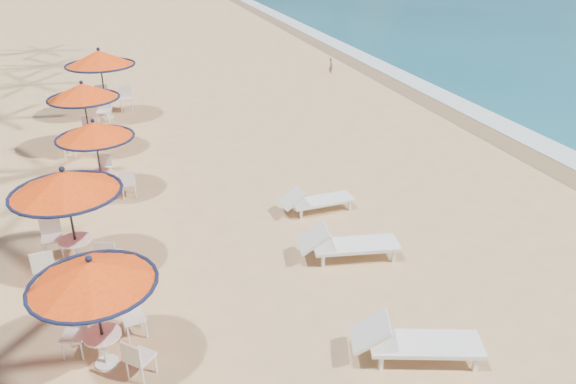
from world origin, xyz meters
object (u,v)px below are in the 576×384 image
(station_3, at_px, (83,100))
(station_4, at_px, (101,67))
(station_0, at_px, (96,286))
(lounger_near, at_px, (412,341))
(station_1, at_px, (65,196))
(station_2, at_px, (96,140))
(lounger_far, at_px, (315,200))
(lounger_mid, at_px, (346,243))

(station_3, relative_size, station_4, 0.88)
(station_0, relative_size, lounger_near, 0.92)
(station_1, xyz_separation_m, station_2, (0.59, 3.72, -0.15))
(station_4, relative_size, lounger_near, 1.16)
(station_4, distance_m, lounger_near, 16.22)
(lounger_far, bearing_deg, station_2, 148.86)
(station_4, bearing_deg, lounger_mid, -68.57)
(station_4, height_order, lounger_mid, station_4)
(station_0, xyz_separation_m, lounger_mid, (5.08, 1.85, -1.18))
(station_0, height_order, station_4, station_4)
(station_0, distance_m, station_4, 14.03)
(station_3, height_order, station_4, station_4)
(station_2, height_order, lounger_mid, station_2)
(station_3, relative_size, lounger_far, 1.20)
(station_3, bearing_deg, station_1, -91.78)
(lounger_mid, xyz_separation_m, lounger_far, (0.13, 2.33, -0.05))
(station_0, relative_size, lounger_mid, 0.92)
(station_2, relative_size, station_4, 0.80)
(station_1, height_order, lounger_far, station_1)
(lounger_far, bearing_deg, station_3, 128.40)
(station_0, relative_size, station_1, 0.90)
(station_1, xyz_separation_m, station_4, (0.86, 10.80, 0.23))
(station_2, distance_m, station_4, 7.09)
(lounger_mid, relative_size, lounger_far, 1.18)
(station_2, distance_m, lounger_mid, 7.28)
(lounger_near, relative_size, lounger_far, 1.18)
(station_0, distance_m, lounger_mid, 5.54)
(station_3, xyz_separation_m, lounger_mid, (5.41, -8.61, -1.34))
(station_3, bearing_deg, lounger_near, -66.22)
(lounger_near, bearing_deg, lounger_far, 105.61)
(lounger_mid, distance_m, lounger_far, 2.33)
(lounger_near, bearing_deg, station_4, 125.23)
(lounger_mid, bearing_deg, station_4, 121.60)
(station_3, height_order, lounger_near, station_3)
(station_2, height_order, station_3, station_3)
(station_4, height_order, lounger_far, station_4)
(station_2, bearing_deg, lounger_far, -28.10)
(station_0, relative_size, station_2, 0.99)
(station_1, xyz_separation_m, station_3, (0.23, 7.24, -0.01))
(station_2, bearing_deg, lounger_mid, -45.23)
(station_1, xyz_separation_m, lounger_near, (5.47, -4.67, -1.36))
(lounger_near, bearing_deg, lounger_mid, 105.69)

